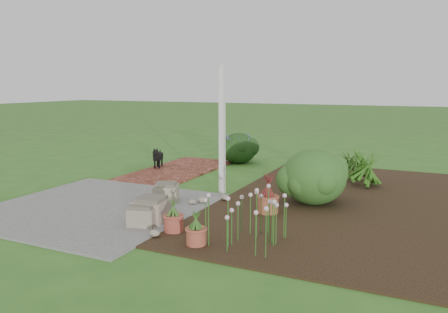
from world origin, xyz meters
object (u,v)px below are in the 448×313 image
at_px(stone_trough_near, 144,216).
at_px(evergreen_shrub, 314,175).
at_px(black_dog, 158,156).
at_px(cream_ceramic_urn, 231,153).

relative_size(stone_trough_near, evergreen_shrub, 0.35).
height_order(black_dog, evergreen_shrub, evergreen_shrub).
distance_m(stone_trough_near, cream_ceramic_urn, 5.80).
xyz_separation_m(black_dog, cream_ceramic_urn, (1.28, 1.75, -0.08)).
distance_m(black_dog, evergreen_shrub, 4.66).
relative_size(stone_trough_near, black_dog, 0.73).
bearing_deg(evergreen_shrub, stone_trough_near, -130.36).
xyz_separation_m(stone_trough_near, black_dog, (-2.36, 3.95, 0.16)).
relative_size(stone_trough_near, cream_ceramic_urn, 0.98).
bearing_deg(black_dog, evergreen_shrub, -38.71).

